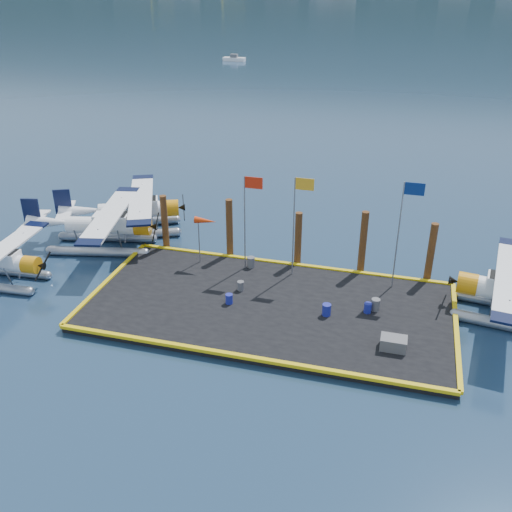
% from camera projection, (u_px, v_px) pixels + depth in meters
% --- Properties ---
extents(ground, '(4000.00, 4000.00, 0.00)m').
position_uv_depth(ground, '(269.00, 310.00, 32.01)').
color(ground, navy).
rests_on(ground, ground).
extents(dock, '(20.00, 10.00, 0.40)m').
position_uv_depth(dock, '(269.00, 307.00, 31.92)').
color(dock, black).
rests_on(dock, ground).
extents(dock_bumpers, '(20.25, 10.25, 0.18)m').
position_uv_depth(dock_bumpers, '(269.00, 303.00, 31.79)').
color(dock_bumpers, yellow).
rests_on(dock_bumpers, dock).
extents(seaplane_b, '(9.16, 9.97, 3.53)m').
position_uv_depth(seaplane_b, '(106.00, 228.00, 38.32)').
color(seaplane_b, '#9497A2').
rests_on(seaplane_b, ground).
extents(seaplane_c, '(9.15, 9.62, 3.52)m').
position_uv_depth(seaplane_c, '(137.00, 212.00, 40.79)').
color(seaplane_c, '#9497A2').
rests_on(seaplane_c, ground).
extents(drum_0, '(0.40, 0.40, 0.56)m').
position_uv_depth(drum_0, '(241.00, 286.00, 33.09)').
color(drum_0, '#535358').
rests_on(drum_0, dock).
extents(drum_1, '(0.47, 0.47, 0.66)m').
position_uv_depth(drum_1, '(327.00, 310.00, 30.68)').
color(drum_1, navy).
rests_on(drum_1, dock).
extents(drum_2, '(0.41, 0.41, 0.57)m').
position_uv_depth(drum_2, '(368.00, 308.00, 30.94)').
color(drum_2, navy).
rests_on(drum_2, dock).
extents(drum_3, '(0.41, 0.41, 0.57)m').
position_uv_depth(drum_3, '(229.00, 299.00, 31.77)').
color(drum_3, navy).
rests_on(drum_3, dock).
extents(drum_4, '(0.48, 0.48, 0.68)m').
position_uv_depth(drum_4, '(375.00, 305.00, 31.14)').
color(drum_4, '#535358').
rests_on(drum_4, dock).
extents(drum_5, '(0.48, 0.48, 0.68)m').
position_uv_depth(drum_5, '(251.00, 262.00, 35.62)').
color(drum_5, '#535358').
rests_on(drum_5, dock).
extents(crate, '(1.28, 0.85, 0.64)m').
position_uv_depth(crate, '(393.00, 343.00, 27.98)').
color(crate, '#535358').
rests_on(crate, dock).
extents(flagpole_red, '(1.14, 0.08, 6.00)m').
position_uv_depth(flagpole_red, '(248.00, 209.00, 33.82)').
color(flagpole_red, gray).
rests_on(flagpole_red, dock).
extents(flagpole_yellow, '(1.14, 0.08, 6.20)m').
position_uv_depth(flagpole_yellow, '(297.00, 212.00, 33.06)').
color(flagpole_yellow, gray).
rests_on(flagpole_yellow, dock).
extents(flagpole_blue, '(1.14, 0.08, 6.50)m').
position_uv_depth(flagpole_blue, '(404.00, 220.00, 31.58)').
color(flagpole_blue, gray).
rests_on(flagpole_blue, dock).
extents(windsock, '(1.40, 0.44, 3.12)m').
position_uv_depth(windsock, '(205.00, 222.00, 34.99)').
color(windsock, gray).
rests_on(windsock, dock).
extents(piling_0, '(0.44, 0.44, 4.00)m').
position_uv_depth(piling_0, '(165.00, 224.00, 37.74)').
color(piling_0, '#452813').
rests_on(piling_0, ground).
extents(piling_1, '(0.44, 0.44, 4.20)m').
position_uv_depth(piling_1, '(230.00, 230.00, 36.64)').
color(piling_1, '#452813').
rests_on(piling_1, ground).
extents(piling_2, '(0.44, 0.44, 3.80)m').
position_uv_depth(piling_2, '(298.00, 241.00, 35.67)').
color(piling_2, '#452813').
rests_on(piling_2, ground).
extents(piling_3, '(0.44, 0.44, 4.30)m').
position_uv_depth(piling_3, '(363.00, 245.00, 34.62)').
color(piling_3, '#452813').
rests_on(piling_3, ground).
extents(piling_4, '(0.44, 0.44, 4.00)m').
position_uv_depth(piling_4, '(431.00, 255.00, 33.74)').
color(piling_4, '#452813').
rests_on(piling_4, ground).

